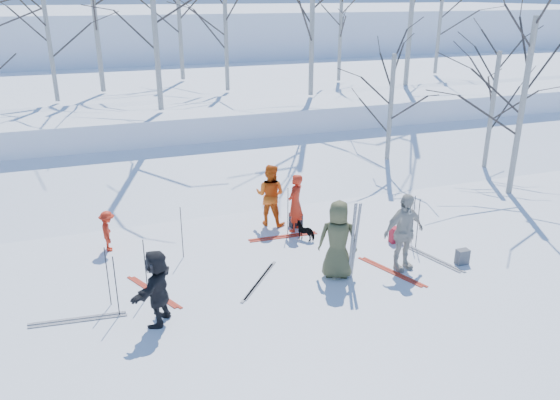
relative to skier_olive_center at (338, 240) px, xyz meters
name	(u,v)px	position (x,y,z in m)	size (l,w,h in m)	color
ground	(301,273)	(-0.72, 0.42, -0.93)	(120.00, 120.00, 0.00)	white
snow_ramp	(227,178)	(-0.72, 7.42, -0.78)	(70.00, 9.50, 1.40)	white
snow_plateau	(177,103)	(-0.72, 17.42, 0.07)	(70.00, 18.00, 2.20)	white
far_hill	(134,46)	(-0.72, 38.42, 1.07)	(90.00, 30.00, 6.00)	white
skier_olive_center	(338,240)	(0.00, 0.00, 0.00)	(0.91, 0.59, 1.86)	#46482B
skier_red_north	(295,203)	(0.03, 2.76, -0.11)	(0.59, 0.39, 1.63)	red
skier_redor_behind	(270,195)	(-0.47, 3.42, -0.04)	(0.86, 0.67, 1.77)	#DD5611
skier_red_seated	(108,231)	(-4.90, 3.19, -0.39)	(0.69, 0.40, 1.07)	red
skier_cream_east	(404,232)	(1.61, -0.17, 0.02)	(1.11, 0.46, 1.89)	beige
skier_grey_west	(157,287)	(-4.15, -0.53, -0.14)	(1.46, 0.47, 1.58)	black
dog	(306,231)	(0.09, 2.12, -0.69)	(0.26, 0.57, 0.48)	black
upright_ski_left	(352,242)	(0.23, -0.25, 0.02)	(0.07, 0.02, 1.90)	silver
upright_ski_right	(356,241)	(0.32, -0.24, 0.02)	(0.07, 0.02, 1.90)	silver
ski_pair_a	(431,258)	(2.62, 0.04, -0.92)	(0.70, 1.88, 0.02)	silver
ski_pair_b	(391,272)	(1.31, -0.27, -0.92)	(0.86, 1.85, 0.02)	#B52C19
ski_pair_c	(259,281)	(-1.78, 0.35, -0.92)	(1.34, 1.61, 0.02)	silver
ski_pair_d	(78,320)	(-5.71, 0.08, -0.92)	(1.91, 0.39, 0.02)	silver
ski_pair_e	(283,237)	(-0.44, 2.45, -0.92)	(1.91, 0.29, 0.02)	#B52C19
ski_pair_f	(154,292)	(-4.12, 0.68, -0.92)	(1.00, 1.80, 0.02)	#B52C19
ski_pole_a	(108,277)	(-5.04, 0.46, -0.26)	(0.02, 0.02, 1.34)	black
ski_pole_b	(145,268)	(-4.26, 0.57, -0.26)	(0.02, 0.02, 1.34)	black
ski_pole_c	(413,220)	(2.60, 0.93, -0.26)	(0.02, 0.02, 1.34)	black
ski_pole_d	(288,211)	(-0.25, 2.60, -0.26)	(0.02, 0.02, 1.34)	black
ski_pole_e	(116,287)	(-4.90, -0.03, -0.26)	(0.02, 0.02, 1.34)	black
ski_pole_f	(296,204)	(0.14, 3.00, -0.26)	(0.02, 0.02, 1.34)	black
ski_pole_g	(182,233)	(-3.19, 2.16, -0.26)	(0.02, 0.02, 1.34)	black
ski_pole_h	(418,223)	(2.59, 0.70, -0.26)	(0.02, 0.02, 1.34)	black
backpack_red	(396,235)	(2.26, 1.16, -0.72)	(0.32, 0.22, 0.42)	#A61928
backpack_grey	(462,257)	(3.13, -0.48, -0.74)	(0.30, 0.20, 0.38)	#505157
backpack_dark	(296,220)	(0.14, 3.00, -0.73)	(0.34, 0.24, 0.40)	black
birch_plateau_b	(440,19)	(12.52, 14.68, 4.01)	(4.43, 4.43, 5.48)	silver
birch_plateau_c	(312,18)	(3.82, 10.85, 4.33)	(4.88, 4.88, 6.12)	silver
birch_plateau_d	(49,39)	(-6.07, 12.93, 3.62)	(3.89, 3.89, 4.70)	silver
birch_plateau_e	(226,32)	(0.87, 13.16, 3.69)	(3.99, 3.99, 4.84)	silver
birch_plateau_h	(155,24)	(-2.48, 9.84, 4.26)	(4.78, 4.78, 5.97)	silver
birch_plateau_j	(94,6)	(-4.26, 14.69, 4.75)	(5.47, 5.47, 6.96)	silver
birch_plateau_k	(179,13)	(-0.40, 17.04, 4.36)	(4.93, 4.93, 6.18)	silver
birch_plateau_l	(340,35)	(6.64, 14.10, 3.40)	(3.59, 3.59, 4.26)	silver
birch_edge_b	(522,109)	(7.76, 3.22, 1.85)	(4.49, 4.49, 5.56)	silver
birch_edge_c	(491,114)	(8.42, 5.29, 1.24)	(3.63, 3.63, 4.34)	silver
birch_edge_e	(390,116)	(4.99, 6.40, 1.20)	(3.58, 3.58, 4.25)	silver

